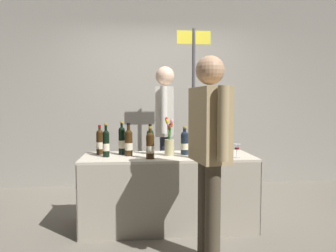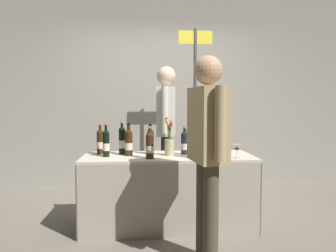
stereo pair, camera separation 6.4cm
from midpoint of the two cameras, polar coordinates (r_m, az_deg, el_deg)
The scene contains 18 objects.
ground_plane at distance 3.46m, azimuth 0.56°, elevation -17.31°, with size 12.00×12.00×0.00m, color gray.
back_partition at distance 4.98m, azimuth -1.07°, elevation 6.44°, with size 6.21×0.12×2.94m, color #9E998E.
tasting_table at distance 3.31m, azimuth 0.56°, elevation -9.17°, with size 1.72×0.65×0.73m.
featured_wine_bottle at distance 3.23m, azimuth -10.39°, elevation -2.97°, with size 0.07×0.07×0.33m.
display_bottle_0 at distance 3.34m, azimuth -2.60°, elevation -2.74°, with size 0.08×0.08×0.31m.
display_bottle_1 at distance 3.26m, azimuth -6.43°, elevation -2.85°, with size 0.08×0.08×0.33m.
display_bottle_2 at distance 3.31m, azimuth 3.55°, elevation -2.94°, with size 0.08×0.08×0.29m.
display_bottle_3 at distance 3.40m, azimuth -11.43°, elevation -2.73°, with size 0.07×0.07×0.30m.
display_bottle_4 at distance 3.49m, azimuth 9.69°, elevation -2.37°, with size 0.08×0.08×0.33m.
display_bottle_5 at distance 3.35m, azimuth -7.62°, elevation -2.52°, with size 0.07×0.07×0.34m.
display_bottle_6 at distance 3.33m, azimuth 10.70°, elevation -2.59°, with size 0.07×0.07×0.36m.
display_bottle_7 at distance 3.10m, azimuth 5.66°, elevation -3.04°, with size 0.08×0.08×0.34m.
display_bottle_8 at distance 3.06m, azimuth -2.66°, elevation -3.40°, with size 0.08×0.08×0.31m.
wine_glass_near_vendor at distance 3.17m, azimuth 12.71°, elevation -3.78°, with size 0.08×0.08×0.13m.
flower_vase at distance 3.25m, azimuth 0.80°, elevation -3.03°, with size 0.10×0.10×0.39m.
vendor_presenter at distance 4.03m, azimuth 0.14°, elevation 0.82°, with size 0.26×0.56×1.72m.
taster_foreground_right at distance 2.50m, azimuth 7.78°, elevation -2.65°, with size 0.27×0.57×1.62m.
booth_signpost at distance 4.27m, azimuth 5.26°, elevation 5.11°, with size 0.44×0.04×2.24m.
Camera 2 is at (-0.23, -3.22, 1.26)m, focal length 34.28 mm.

